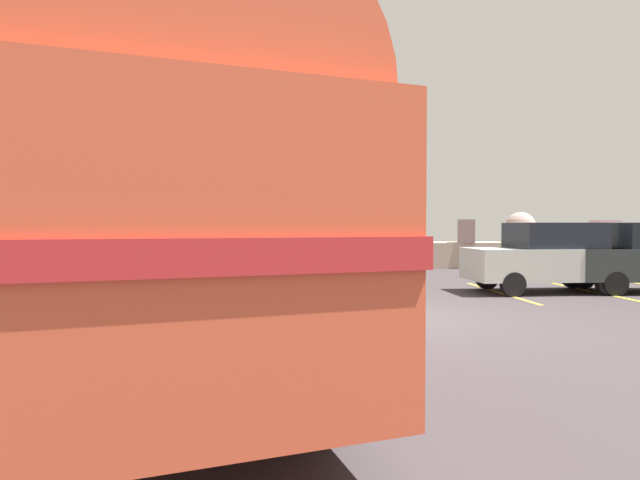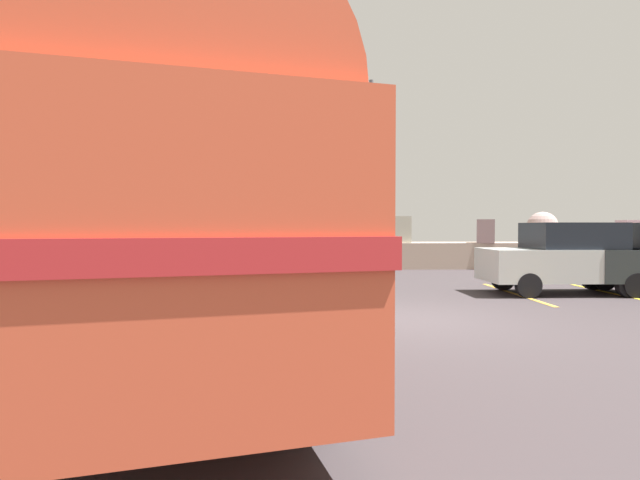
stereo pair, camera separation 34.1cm
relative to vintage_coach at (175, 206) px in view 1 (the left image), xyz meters
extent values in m
cube|color=#383133|center=(3.62, 2.73, -2.04)|extent=(32.00, 26.00, 0.02)
cube|color=tan|center=(3.62, 14.53, -1.50)|extent=(31.36, 1.80, 1.10)
cube|color=tan|center=(-9.26, 14.59, -0.41)|extent=(1.13, 1.23, 1.07)
cube|color=tan|center=(-5.27, 14.30, -0.57)|extent=(0.93, 0.83, 0.76)
sphere|color=#B1A98E|center=(-1.74, 14.73, -0.59)|extent=(0.72, 0.72, 0.72)
cube|color=tan|center=(2.25, 14.44, -0.51)|extent=(0.95, 0.73, 0.88)
cube|color=#A09C8A|center=(5.56, 14.34, -0.40)|extent=(1.06, 1.21, 1.10)
cube|color=#A88A8D|center=(9.23, 14.00, -0.47)|extent=(1.00, 1.16, 0.97)
sphere|color=#AC8E89|center=(12.10, 15.04, -0.29)|extent=(1.32, 1.32, 1.32)
cube|color=#A98A99|center=(16.11, 15.07, -0.47)|extent=(0.98, 0.94, 0.96)
cube|color=gold|center=(7.18, 6.23, -2.03)|extent=(0.12, 4.40, 0.01)
cube|color=yellow|center=(9.78, 6.23, -2.03)|extent=(0.12, 4.40, 0.01)
cylinder|color=black|center=(-1.74, 2.23, -1.55)|extent=(0.52, 1.00, 0.96)
cylinder|color=black|center=(0.40, 2.80, -1.55)|extent=(0.52, 1.00, 0.96)
cylinder|color=black|center=(-0.40, -2.80, -1.55)|extent=(0.52, 1.00, 0.96)
cylinder|color=black|center=(1.74, -2.24, -1.55)|extent=(0.52, 1.00, 0.96)
cube|color=#CB4E31|center=(0.00, 0.00, -0.48)|extent=(4.48, 8.73, 2.10)
cylinder|color=#CB4E31|center=(0.00, 0.00, 0.57)|extent=(4.20, 8.36, 2.20)
cube|color=#B62628|center=(0.00, 0.00, -0.42)|extent=(4.55, 8.83, 0.20)
cube|color=black|center=(0.00, 0.00, 0.10)|extent=(4.43, 8.42, 0.64)
cube|color=silver|center=(-1.10, 4.12, -1.35)|extent=(2.24, 0.74, 0.28)
cylinder|color=black|center=(7.19, 5.45, -1.72)|extent=(0.62, 0.21, 0.62)
cylinder|color=black|center=(7.17, 6.98, -1.72)|extent=(0.62, 0.21, 0.62)
cylinder|color=black|center=(9.74, 5.49, -1.72)|extent=(0.62, 0.21, 0.62)
cylinder|color=black|center=(9.71, 7.02, -1.72)|extent=(0.62, 0.21, 0.62)
cube|color=#BAC1BC|center=(8.45, 6.23, -1.27)|extent=(4.13, 1.77, 0.84)
cube|color=black|center=(8.70, 6.24, -0.51)|extent=(2.23, 1.60, 0.68)
cylinder|color=black|center=(9.85, 5.39, -1.72)|extent=(0.63, 0.25, 0.62)
cylinder|color=black|center=(9.97, 6.92, -1.72)|extent=(0.63, 0.25, 0.62)
cylinder|color=#5B5B60|center=(3.80, 9.19, 1.14)|extent=(0.14, 0.14, 6.38)
cube|color=beige|center=(4.16, 9.69, 4.23)|extent=(0.44, 0.24, 0.18)
camera|label=1|loc=(1.36, -6.73, -0.26)|focal=28.35mm
camera|label=2|loc=(1.70, -6.75, -0.26)|focal=28.35mm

